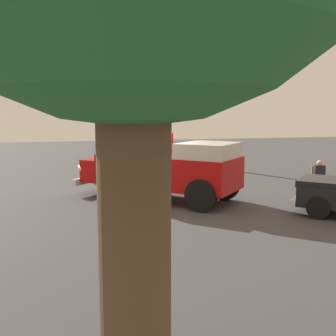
{
  "coord_description": "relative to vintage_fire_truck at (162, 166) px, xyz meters",
  "views": [
    {
      "loc": [
        -14.0,
        2.99,
        3.17
      ],
      "look_at": [
        0.09,
        -0.47,
        1.15
      ],
      "focal_mm": 44.36,
      "sensor_mm": 36.0,
      "label": 1
    }
  ],
  "objects": [
    {
      "name": "lawn_chair_by_car",
      "position": [
        2.27,
        -2.21,
        -0.61
      ],
      "size": [
        0.67,
        0.67,
        1.02
      ],
      "color": "#B7BABF",
      "rests_on": "ground"
    },
    {
      "name": "traffic_cone",
      "position": [
        2.27,
        -3.19,
        -0.89
      ],
      "size": [
        0.4,
        0.4,
        0.64
      ],
      "color": "orange",
      "rests_on": "ground"
    },
    {
      "name": "spectator_seated",
      "position": [
        -0.44,
        -6.09,
        -0.5
      ],
      "size": [
        0.6,
        0.47,
        1.29
      ],
      "color": "#383842",
      "rests_on": "ground"
    },
    {
      "name": "utility_pole",
      "position": [
        10.7,
        -2.95,
        2.21
      ],
      "size": [
        1.42,
        1.13,
        6.53
      ],
      "color": "brown",
      "rests_on": "ground"
    },
    {
      "name": "lawn_chair_near_truck",
      "position": [
        -0.32,
        -6.11,
        -0.61
      ],
      "size": [
        0.59,
        0.59,
        1.02
      ],
      "color": "#B7BABF",
      "rests_on": "ground"
    },
    {
      "name": "ground_plane",
      "position": [
        -0.24,
        0.3,
        -1.2
      ],
      "size": [
        60.0,
        60.0,
        0.0
      ],
      "primitive_type": "plane",
      "color": "#424244"
    },
    {
      "name": "vintage_fire_truck",
      "position": [
        0.0,
        0.0,
        0.0
      ],
      "size": [
        5.64,
        5.84,
        2.59
      ],
      "color": "black",
      "rests_on": "ground"
    }
  ]
}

